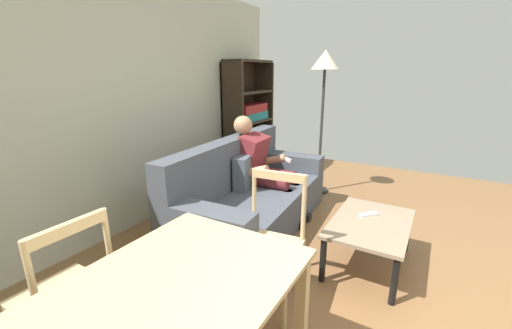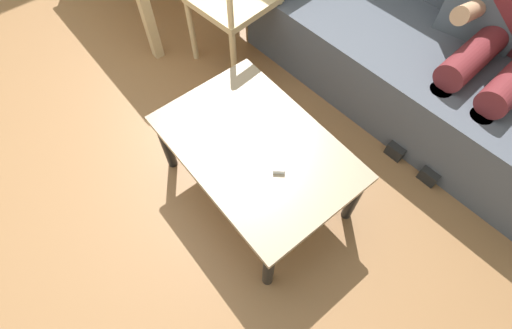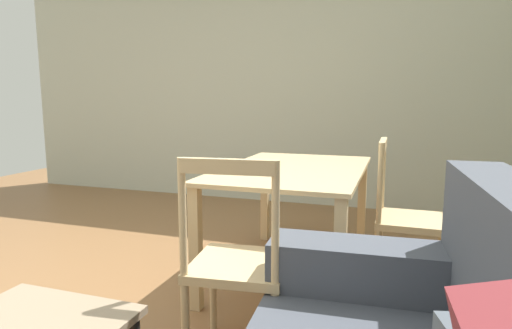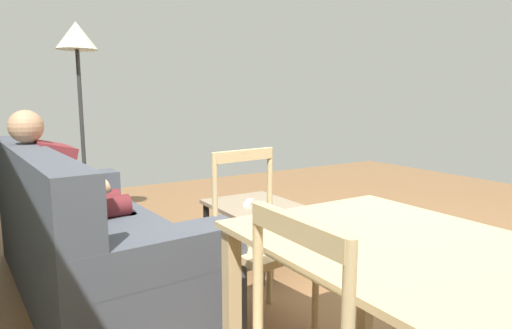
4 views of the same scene
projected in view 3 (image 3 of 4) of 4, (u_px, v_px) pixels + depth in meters
ground_plane at (53, 321)px, 2.29m from camera, size 8.13×8.13×0.00m
wall_side at (246, 88)px, 4.96m from camera, size 0.12×5.93×2.61m
dining_table at (293, 183)px, 2.81m from camera, size 1.39×0.89×0.73m
dining_chair_near_wall at (407, 219)px, 2.61m from camera, size 0.42×0.42×0.93m
dining_chair_facing_couch at (238, 265)px, 1.87m from camera, size 0.46×0.46×0.95m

